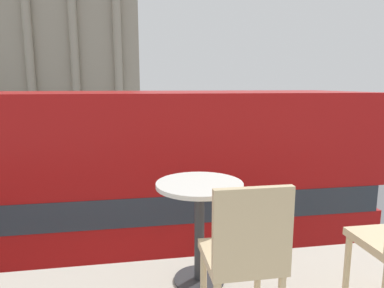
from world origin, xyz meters
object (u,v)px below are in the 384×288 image
cafe_dining_table (199,210)px  pedestrian_black (56,124)px  pedestrian_yellow (243,121)px  pedestrian_white (34,165)px  plaza_building_left (44,37)px  car_silver (55,145)px  double_decker_bus (55,202)px  cafe_chair_0 (245,254)px  traffic_light_mid (139,114)px  traffic_light_near (200,141)px

cafe_dining_table → pedestrian_black: cafe_dining_table is taller
pedestrian_yellow → pedestrian_white: bearing=157.9°
plaza_building_left → car_silver: 27.13m
double_decker_bus → plaza_building_left: plaza_building_left is taller
cafe_chair_0 → traffic_light_mid: (-0.28, 20.10, -0.94)m
cafe_dining_table → pedestrian_yellow: (9.66, 28.57, -2.55)m
traffic_light_mid → traffic_light_near: bearing=-75.0°
plaza_building_left → cafe_chair_0: bearing=-75.8°
traffic_light_mid → car_silver: traffic_light_mid is taller
cafe_dining_table → traffic_light_mid: size_ratio=0.18×
traffic_light_mid → double_decker_bus: bearing=-96.2°
plaza_building_left → car_silver: plaza_building_left is taller
pedestrian_white → pedestrian_black: pedestrian_black is taller
cafe_chair_0 → pedestrian_white: size_ratio=0.52×
double_decker_bus → traffic_light_mid: double_decker_bus is taller
traffic_light_near → car_silver: (-7.46, 8.95, -1.49)m
pedestrian_white → pedestrian_yellow: size_ratio=1.00×
pedestrian_black → plaza_building_left: bearing=15.1°
cafe_chair_0 → plaza_building_left: (-11.42, 45.23, 6.71)m
traffic_light_near → traffic_light_mid: bearing=105.0°
pedestrian_yellow → traffic_light_mid: bearing=153.5°
double_decker_bus → pedestrian_black: double_decker_bus is taller
plaza_building_left → traffic_light_near: (13.42, -33.63, -8.06)m
double_decker_bus → traffic_light_near: 8.11m
plaza_building_left → traffic_light_near: size_ratio=7.15×
cafe_chair_0 → traffic_light_near: cafe_chair_0 is taller
cafe_dining_table → pedestrian_white: cafe_dining_table is taller
cafe_dining_table → traffic_light_mid: traffic_light_mid is taller
traffic_light_near → pedestrian_black: (-9.25, 17.63, -1.13)m
traffic_light_mid → pedestrian_white: (-4.60, -6.42, -1.59)m
double_decker_bus → pedestrian_yellow: (11.51, 24.66, -1.36)m
plaza_building_left → cafe_dining_table: bearing=-75.8°
double_decker_bus → plaza_building_left: (-9.44, 40.70, 7.88)m
traffic_light_near → car_silver: size_ratio=0.79×
car_silver → traffic_light_mid: bearing=-49.6°
traffic_light_near → pedestrian_white: size_ratio=1.89×
traffic_light_mid → pedestrian_yellow: bearing=42.8°
traffic_light_mid → pedestrian_black: bearing=127.4°
cafe_dining_table → pedestrian_yellow: 30.27m
pedestrian_yellow → traffic_light_near: bearing=177.5°
cafe_chair_0 → pedestrian_white: cafe_chair_0 is taller
cafe_dining_table → traffic_light_near: 11.27m
pedestrian_white → pedestrian_yellow: 21.17m
cafe_dining_table → traffic_light_near: (2.12, 10.98, -1.37)m
traffic_light_near → double_decker_bus: bearing=-119.3°
double_decker_bus → cafe_dining_table: 4.49m
cafe_dining_table → pedestrian_yellow: cafe_dining_table is taller
pedestrian_yellow → pedestrian_black: pedestrian_black is taller
cafe_chair_0 → traffic_light_mid: size_ratio=0.23×
plaza_building_left → traffic_light_mid: (11.14, -25.13, -7.64)m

